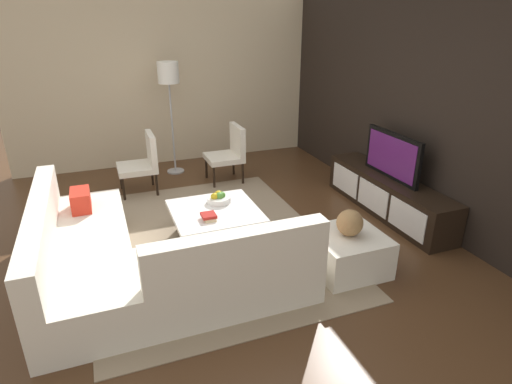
% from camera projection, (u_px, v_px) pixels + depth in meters
% --- Properties ---
extents(ground_plane, '(14.00, 14.00, 0.00)m').
position_uv_depth(ground_plane, '(210.00, 245.00, 4.85)').
color(ground_plane, '#4C301C').
extents(feature_wall_back, '(6.40, 0.12, 2.80)m').
position_uv_depth(feature_wall_back, '(419.00, 105.00, 5.20)').
color(feature_wall_back, black).
rests_on(feature_wall_back, ground).
extents(side_wall_left, '(0.12, 5.20, 2.80)m').
position_uv_depth(side_wall_left, '(168.00, 80.00, 7.13)').
color(side_wall_left, beige).
rests_on(side_wall_left, ground).
extents(area_rug, '(3.44, 2.59, 0.01)m').
position_uv_depth(area_rug, '(208.00, 240.00, 4.94)').
color(area_rug, gray).
rests_on(area_rug, ground).
extents(media_console, '(2.16, 0.46, 0.50)m').
position_uv_depth(media_console, '(387.00, 195.00, 5.54)').
color(media_console, black).
rests_on(media_console, ground).
extents(television, '(1.01, 0.06, 0.58)m').
position_uv_depth(television, '(392.00, 156.00, 5.33)').
color(television, black).
rests_on(television, media_console).
extents(sectional_couch, '(2.41, 2.42, 0.83)m').
position_uv_depth(sectional_couch, '(136.00, 260.00, 4.01)').
color(sectional_couch, silver).
rests_on(sectional_couch, ground).
extents(coffee_table, '(0.96, 0.97, 0.38)m').
position_uv_depth(coffee_table, '(215.00, 224.00, 4.89)').
color(coffee_table, black).
rests_on(coffee_table, ground).
extents(accent_chair_near, '(0.55, 0.54, 0.87)m').
position_uv_depth(accent_chair_near, '(143.00, 160.00, 6.12)').
color(accent_chair_near, black).
rests_on(accent_chair_near, ground).
extents(floor_lamp, '(0.32, 0.32, 1.77)m').
position_uv_depth(floor_lamp, '(169.00, 80.00, 6.51)').
color(floor_lamp, '#A5A5AA').
rests_on(floor_lamp, ground).
extents(ottoman, '(0.70, 0.70, 0.40)m').
position_uv_depth(ottoman, '(347.00, 252.00, 4.32)').
color(ottoman, silver).
rests_on(ottoman, ground).
extents(fruit_bowl, '(0.28, 0.28, 0.14)m').
position_uv_depth(fruit_bowl, '(219.00, 198.00, 4.99)').
color(fruit_bowl, silver).
rests_on(fruit_bowl, coffee_table).
extents(accent_chair_far, '(0.54, 0.54, 0.87)m').
position_uv_depth(accent_chair_far, '(230.00, 150.00, 6.55)').
color(accent_chair_far, black).
rests_on(accent_chair_far, ground).
extents(decorative_ball, '(0.27, 0.27, 0.27)m').
position_uv_depth(decorative_ball, '(350.00, 223.00, 4.19)').
color(decorative_ball, '#997247').
rests_on(decorative_ball, ottoman).
extents(book_stack, '(0.17, 0.15, 0.06)m').
position_uv_depth(book_stack, '(209.00, 217.00, 4.58)').
color(book_stack, '#CCB78C').
rests_on(book_stack, coffee_table).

